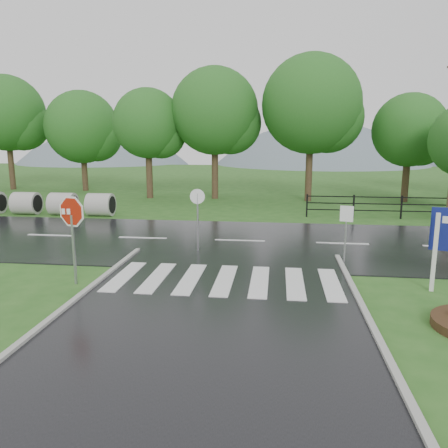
# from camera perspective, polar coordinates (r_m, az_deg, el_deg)

# --- Properties ---
(ground) EXTENTS (120.00, 120.00, 0.00)m
(ground) POSITION_cam_1_polar(r_m,az_deg,el_deg) (8.16, -4.39, -18.81)
(ground) COLOR #2B5D1F
(ground) RESTS_ON ground
(main_road) EXTENTS (90.00, 8.00, 0.04)m
(main_road) POSITION_cam_1_polar(r_m,az_deg,el_deg) (17.46, 2.07, -2.32)
(main_road) COLOR black
(main_road) RESTS_ON ground
(crosswalk) EXTENTS (6.50, 2.80, 0.02)m
(crosswalk) POSITION_cam_1_polar(r_m,az_deg,el_deg) (12.66, 0.09, -7.30)
(crosswalk) COLOR silver
(crosswalk) RESTS_ON ground
(fence_west) EXTENTS (9.58, 0.08, 1.20)m
(fence_west) POSITION_cam_1_polar(r_m,az_deg,el_deg) (24.00, 22.18, 2.33)
(fence_west) COLOR black
(fence_west) RESTS_ON ground
(hills) EXTENTS (102.00, 48.00, 48.00)m
(hills) POSITION_cam_1_polar(r_m,az_deg,el_deg) (74.57, 8.36, -4.19)
(hills) COLOR slate
(hills) RESTS_ON ground
(treeline) EXTENTS (83.20, 5.20, 10.00)m
(treeline) POSITION_cam_1_polar(r_m,az_deg,el_deg) (31.19, 6.14, 3.61)
(treeline) COLOR #1F5C1C
(treeline) RESTS_ON ground
(culvert_pipes) EXTENTS (9.70, 1.20, 1.20)m
(culvert_pipes) POSITION_cam_1_polar(r_m,az_deg,el_deg) (25.98, -24.42, 2.49)
(culvert_pipes) COLOR #9E9B93
(culvert_pipes) RESTS_ON ground
(stop_sign) EXTENTS (1.14, 0.39, 2.68)m
(stop_sign) POSITION_cam_1_polar(r_m,az_deg,el_deg) (12.74, -19.25, 0.58)
(stop_sign) COLOR #939399
(stop_sign) RESTS_ON ground
(reg_sign_small) EXTENTS (0.42, 0.13, 1.92)m
(reg_sign_small) POSITION_cam_1_polar(r_m,az_deg,el_deg) (14.75, 15.67, 0.23)
(reg_sign_small) COLOR #939399
(reg_sign_small) RESTS_ON ground
(reg_sign_round) EXTENTS (0.53, 0.08, 2.30)m
(reg_sign_round) POSITION_cam_1_polar(r_m,az_deg,el_deg) (15.66, -3.47, 1.50)
(reg_sign_round) COLOR #939399
(reg_sign_round) RESTS_ON ground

